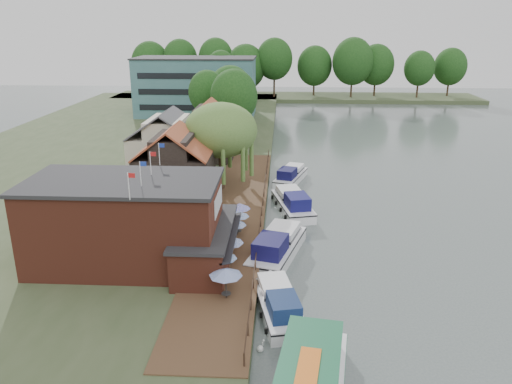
{
  "coord_description": "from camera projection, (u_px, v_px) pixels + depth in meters",
  "views": [
    {
      "loc": [
        -3.32,
        -38.17,
        20.03
      ],
      "look_at": [
        -6.0,
        12.0,
        3.0
      ],
      "focal_mm": 35.0,
      "sensor_mm": 36.0,
      "label": 1
    }
  ],
  "objects": [
    {
      "name": "umbrella_3",
      "position": [
        235.0,
        232.0,
        44.73
      ],
      "size": [
        2.07,
        2.07,
        2.38
      ],
      "primitive_type": null,
      "color": "navy",
      "rests_on": "quay_deck"
    },
    {
      "name": "cruiser_3",
      "position": [
        291.0,
        173.0,
        66.23
      ],
      "size": [
        5.55,
        9.67,
        2.2
      ],
      "primitive_type": null,
      "rotation": [
        0.0,
        0.0,
        -0.3
      ],
      "color": "white",
      "rests_on": "ground"
    },
    {
      "name": "bank_tree_5",
      "position": [
        241.0,
        78.0,
        131.27
      ],
      "size": [
        6.4,
        6.4,
        10.74
      ],
      "primitive_type": null,
      "color": "#143811",
      "rests_on": "land_bank"
    },
    {
      "name": "pub",
      "position": [
        150.0,
        222.0,
        40.63
      ],
      "size": [
        20.0,
        11.0,
        7.3
      ],
      "primitive_type": null,
      "color": "maroon",
      "rests_on": "land_bank"
    },
    {
      "name": "cruiser_0",
      "position": [
        278.0,
        300.0,
        35.94
      ],
      "size": [
        4.91,
        9.73,
        2.23
      ],
      "primitive_type": null,
      "rotation": [
        0.0,
        0.0,
        0.21
      ],
      "color": "white",
      "rests_on": "ground"
    },
    {
      "name": "swan",
      "position": [
        260.0,
        348.0,
        32.04
      ],
      "size": [
        0.44,
        0.44,
        0.44
      ],
      "primitive_type": "sphere",
      "color": "white",
      "rests_on": "ground"
    },
    {
      "name": "cruiser_2",
      "position": [
        293.0,
        200.0,
        55.72
      ],
      "size": [
        5.68,
        10.82,
        2.52
      ],
      "primitive_type": null,
      "rotation": [
        0.0,
        0.0,
        0.24
      ],
      "color": "white",
      "rests_on": "ground"
    },
    {
      "name": "umbrella_5",
      "position": [
        240.0,
        215.0,
        48.7
      ],
      "size": [
        2.13,
        2.13,
        2.38
      ],
      "primitive_type": null,
      "color": "#1D1C9A",
      "rests_on": "quay_deck"
    },
    {
      "name": "quay_rail",
      "position": [
        262.0,
        210.0,
        52.07
      ],
      "size": [
        0.2,
        49.0,
        1.0
      ],
      "primitive_type": null,
      "color": "black",
      "rests_on": "land_bank"
    },
    {
      "name": "bank_tree_3",
      "position": [
        221.0,
        80.0,
        114.36
      ],
      "size": [
        6.57,
        6.57,
        13.38
      ],
      "primitive_type": null,
      "color": "#143811",
      "rests_on": "land_bank"
    },
    {
      "name": "hotel_block",
      "position": [
        196.0,
        86.0,
        107.37
      ],
      "size": [
        25.4,
        12.4,
        12.3
      ],
      "primitive_type": null,
      "color": "#38666B",
      "rests_on": "land_bank"
    },
    {
      "name": "bank_tree_1",
      "position": [
        208.0,
        103.0,
        88.3
      ],
      "size": [
        6.67,
        6.67,
        11.41
      ],
      "primitive_type": null,
      "color": "#143811",
      "rests_on": "land_bank"
    },
    {
      "name": "umbrella_2",
      "position": [
        229.0,
        250.0,
        41.15
      ],
      "size": [
        2.39,
        2.39,
        2.38
      ],
      "primitive_type": null,
      "color": "navy",
      "rests_on": "quay_deck"
    },
    {
      "name": "cottage_b",
      "position": [
        168.0,
        144.0,
        64.28
      ],
      "size": [
        9.6,
        8.6,
        8.5
      ],
      "primitive_type": null,
      "color": "beige",
      "rests_on": "land_bank"
    },
    {
      "name": "ground",
      "position": [
        319.0,
        272.0,
        42.36
      ],
      "size": [
        260.0,
        260.0,
        0.0
      ],
      "primitive_type": "plane",
      "color": "#4A5653",
      "rests_on": "ground"
    },
    {
      "name": "cottage_c",
      "position": [
        209.0,
        130.0,
        72.59
      ],
      "size": [
        7.6,
        7.6,
        8.5
      ],
      "primitive_type": null,
      "color": "black",
      "rests_on": "land_bank"
    },
    {
      "name": "bank_tree_0",
      "position": [
        234.0,
        107.0,
        81.6
      ],
      "size": [
        7.72,
        7.72,
        12.19
      ],
      "primitive_type": null,
      "color": "#143811",
      "rests_on": "land_bank"
    },
    {
      "name": "cruiser_1",
      "position": [
        277.0,
        243.0,
        44.72
      ],
      "size": [
        6.3,
        11.39,
        2.67
      ],
      "primitive_type": null,
      "rotation": [
        0.0,
        0.0,
        -0.27
      ],
      "color": "white",
      "rests_on": "ground"
    },
    {
      "name": "land_bank",
      "position": [
        109.0,
        157.0,
        76.81
      ],
      "size": [
        50.0,
        140.0,
        1.0
      ],
      "primitive_type": "cube",
      "color": "#384728",
      "rests_on": "ground"
    },
    {
      "name": "willow",
      "position": [
        221.0,
        147.0,
        58.86
      ],
      "size": [
        8.6,
        8.6,
        10.43
      ],
      "primitive_type": null,
      "color": "#476B2D",
      "rests_on": "land_bank"
    },
    {
      "name": "bank_tree_2",
      "position": [
        230.0,
        96.0,
        95.9
      ],
      "size": [
        8.57,
        8.57,
        11.58
      ],
      "primitive_type": null,
      "color": "#143811",
      "rests_on": "land_bank"
    },
    {
      "name": "cottage_a",
      "position": [
        175.0,
        165.0,
        54.67
      ],
      "size": [
        8.6,
        7.6,
        8.5
      ],
      "primitive_type": null,
      "color": "black",
      "rests_on": "land_bank"
    },
    {
      "name": "umbrella_4",
      "position": [
        238.0,
        223.0,
        46.77
      ],
      "size": [
        2.21,
        2.21,
        2.38
      ],
      "primitive_type": null,
      "color": "navy",
      "rests_on": "quay_deck"
    },
    {
      "name": "umbrella_1",
      "position": [
        225.0,
        266.0,
        38.45
      ],
      "size": [
        1.97,
        1.97,
        2.38
      ],
      "primitive_type": null,
      "color": "#1B4B96",
      "rests_on": "quay_deck"
    },
    {
      "name": "bank_tree_4",
      "position": [
        224.0,
        83.0,
        122.26
      ],
      "size": [
        6.17,
        6.17,
        10.1
      ],
      "primitive_type": null,
      "color": "#143811",
      "rests_on": "land_bank"
    },
    {
      "name": "quay_deck",
      "position": [
        236.0,
        216.0,
        51.88
      ],
      "size": [
        6.0,
        50.0,
        0.1
      ],
      "primitive_type": "cube",
      "color": "#47301E",
      "rests_on": "land_bank"
    },
    {
      "name": "umbrella_0",
      "position": [
        226.0,
        283.0,
        35.85
      ],
      "size": [
        2.43,
        2.43,
        2.38
      ],
      "primitive_type": null,
      "color": "navy",
      "rests_on": "quay_deck"
    }
  ]
}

